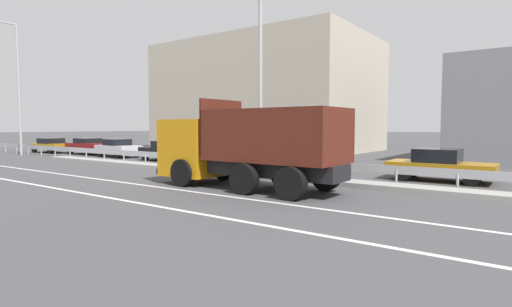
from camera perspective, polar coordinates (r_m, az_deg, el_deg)
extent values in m
plane|color=#424244|center=(17.10, -8.44, -3.77)|extent=(320.00, 320.00, 0.00)
cube|color=silver|center=(13.34, -5.70, -5.89)|extent=(57.36, 0.16, 0.01)
cube|color=silver|center=(11.69, -13.65, -7.38)|extent=(57.36, 0.16, 0.01)
cube|color=gray|center=(18.82, -3.44, -2.76)|extent=(31.55, 1.10, 0.18)
cube|color=#9EA0A5|center=(19.42, -1.86, -0.98)|extent=(57.36, 0.04, 0.32)
cylinder|color=#ADADB2|center=(41.15, -32.15, 0.56)|extent=(0.09, 0.09, 0.62)
cylinder|color=#ADADB2|center=(39.21, -31.01, 0.47)|extent=(0.09, 0.09, 0.62)
cylinder|color=#ADADB2|center=(37.28, -29.74, 0.36)|extent=(0.09, 0.09, 0.62)
cylinder|color=#ADADB2|center=(35.38, -28.34, 0.25)|extent=(0.09, 0.09, 0.62)
cylinder|color=#ADADB2|center=(33.50, -26.78, 0.12)|extent=(0.09, 0.09, 0.62)
cylinder|color=#ADADB2|center=(31.65, -25.03, -0.03)|extent=(0.09, 0.09, 0.62)
cylinder|color=#ADADB2|center=(29.83, -23.07, -0.19)|extent=(0.09, 0.09, 0.62)
cylinder|color=#ADADB2|center=(28.05, -20.86, -0.37)|extent=(0.09, 0.09, 0.62)
cylinder|color=#ADADB2|center=(26.32, -18.35, -0.58)|extent=(0.09, 0.09, 0.62)
cylinder|color=#ADADB2|center=(24.64, -15.50, -0.81)|extent=(0.09, 0.09, 0.62)
cylinder|color=#ADADB2|center=(23.04, -12.24, -1.08)|extent=(0.09, 0.09, 0.62)
cylinder|color=#ADADB2|center=(21.52, -8.50, -1.37)|extent=(0.09, 0.09, 0.62)
cylinder|color=#ADADB2|center=(20.11, -4.22, -1.71)|extent=(0.09, 0.09, 0.62)
cylinder|color=#ADADB2|center=(18.83, 0.67, -2.08)|extent=(0.09, 0.09, 0.62)
cylinder|color=#ADADB2|center=(17.71, 6.24, -2.48)|extent=(0.09, 0.09, 0.62)
cylinder|color=#ADADB2|center=(16.77, 12.50, -2.90)|extent=(0.09, 0.09, 0.62)
cylinder|color=#ADADB2|center=(16.06, 19.40, -3.33)|extent=(0.09, 0.09, 0.62)
cylinder|color=#ADADB2|center=(15.60, 26.84, -3.74)|extent=(0.09, 0.09, 0.62)
cube|color=orange|center=(16.28, -8.22, 0.89)|extent=(2.25, 2.43, 2.23)
cube|color=black|center=(17.07, -10.89, 2.31)|extent=(0.06, 2.06, 0.84)
cube|color=black|center=(17.19, -10.92, -2.19)|extent=(0.13, 2.35, 0.24)
cube|color=black|center=(13.97, 2.56, -2.20)|extent=(5.18, 1.39, 0.53)
cube|color=#511E14|center=(13.94, 2.56, -0.87)|extent=(4.99, 2.37, 0.12)
cube|color=#511E14|center=(13.00, -0.16, 2.79)|extent=(4.95, 0.17, 1.69)
cube|color=#511E14|center=(14.82, 4.97, 2.91)|extent=(4.95, 0.17, 1.69)
cube|color=#511E14|center=(15.39, -4.93, 3.73)|extent=(0.13, 2.30, 2.11)
cube|color=#511E14|center=(12.69, 11.68, 2.68)|extent=(0.13, 2.30, 1.69)
cylinder|color=black|center=(15.30, -10.42, -2.73)|extent=(1.04, 0.34, 1.04)
cylinder|color=black|center=(16.97, -4.59, -2.03)|extent=(1.04, 0.34, 1.04)
cylinder|color=black|center=(13.29, -1.68, -3.66)|extent=(1.04, 0.34, 1.04)
cylinder|color=black|center=(15.19, 3.85, -2.72)|extent=(1.04, 0.34, 1.04)
cylinder|color=black|center=(12.26, 4.96, -4.31)|extent=(1.04, 0.34, 1.04)
cylinder|color=black|center=(14.29, 9.94, -3.19)|extent=(1.04, 0.34, 1.04)
cylinder|color=white|center=(20.73, -9.55, -1.99)|extent=(0.16, 0.16, 0.33)
cylinder|color=black|center=(20.70, -9.56, -1.09)|extent=(0.16, 0.16, 0.33)
cylinder|color=white|center=(20.67, -9.57, -0.19)|extent=(0.16, 0.16, 0.33)
cylinder|color=black|center=(20.65, -9.58, 0.71)|extent=(0.16, 0.16, 0.33)
cylinder|color=white|center=(20.64, -9.59, 1.61)|extent=(0.16, 0.16, 0.33)
cylinder|color=#1E4CB2|center=(20.62, -9.60, 3.07)|extent=(0.72, 0.03, 0.72)
cylinder|color=white|center=(20.62, -9.60, 3.07)|extent=(0.78, 0.02, 0.78)
cylinder|color=#ADADB2|center=(36.45, -30.77, 7.83)|extent=(0.18, 0.18, 10.24)
cylinder|color=#ADADB2|center=(36.81, -32.65, 15.55)|extent=(0.19, 2.12, 0.10)
cylinder|color=#ADADB2|center=(18.03, 0.62, 9.52)|extent=(0.18, 0.18, 8.07)
cube|color=#B27A14|center=(38.81, -27.13, 0.92)|extent=(4.12, 1.99, 0.50)
cube|color=black|center=(38.89, -27.24, 1.63)|extent=(1.77, 1.67, 0.46)
cylinder|color=black|center=(38.17, -25.06, 0.56)|extent=(0.61, 0.22, 0.60)
cylinder|color=black|center=(37.30, -27.34, 0.42)|extent=(0.61, 0.22, 0.60)
cylinder|color=black|center=(40.34, -26.92, 0.67)|extent=(0.61, 0.22, 0.60)
cylinder|color=black|center=(39.52, -29.11, 0.54)|extent=(0.61, 0.22, 0.60)
cube|color=maroon|center=(35.12, -22.81, 0.88)|extent=(4.00, 1.84, 0.63)
cube|color=black|center=(35.20, -22.93, 1.72)|extent=(1.69, 1.59, 0.38)
cylinder|color=black|center=(34.57, -20.53, 0.37)|extent=(0.60, 0.21, 0.60)
cylinder|color=black|center=(33.65, -22.89, 0.22)|extent=(0.60, 0.21, 0.60)
cylinder|color=black|center=(36.62, -22.71, 0.50)|extent=(0.60, 0.21, 0.60)
cylinder|color=black|center=(35.75, -24.98, 0.36)|extent=(0.60, 0.21, 0.60)
cube|color=silver|center=(31.26, -19.09, 0.59)|extent=(3.94, 2.03, 0.57)
cube|color=black|center=(31.33, -19.22, 1.54)|extent=(1.72, 1.64, 0.46)
cylinder|color=black|center=(30.70, -16.64, 0.05)|extent=(0.61, 0.25, 0.60)
cylinder|color=black|center=(29.84, -19.29, -0.11)|extent=(0.61, 0.25, 0.60)
cylinder|color=black|center=(32.70, -18.89, 0.22)|extent=(0.61, 0.25, 0.60)
cylinder|color=black|center=(31.90, -21.42, 0.08)|extent=(0.61, 0.25, 0.60)
cube|color=black|center=(26.80, -12.63, 0.21)|extent=(4.14, 2.00, 0.58)
cube|color=black|center=(26.68, -12.48, 1.29)|extent=(1.80, 1.63, 0.44)
cylinder|color=black|center=(27.36, -15.55, -0.38)|extent=(0.61, 0.24, 0.60)
cylinder|color=black|center=(28.30, -12.84, -0.20)|extent=(0.61, 0.24, 0.60)
cylinder|color=black|center=(25.34, -12.37, -0.66)|extent=(0.61, 0.24, 0.60)
cylinder|color=black|center=(26.35, -9.57, -0.45)|extent=(0.61, 0.24, 0.60)
cube|color=#A3A3A8|center=(23.16, -3.04, -0.09)|extent=(4.43, 1.92, 0.73)
cube|color=black|center=(23.21, -3.30, 1.41)|extent=(1.90, 1.60, 0.48)
cylinder|color=black|center=(23.10, 0.87, -1.00)|extent=(0.61, 0.23, 0.60)
cylinder|color=black|center=(21.74, -1.46, -1.31)|extent=(0.61, 0.23, 0.60)
cylinder|color=black|center=(24.66, -4.43, -0.70)|extent=(0.61, 0.23, 0.60)
cylinder|color=black|center=(23.39, -6.90, -0.97)|extent=(0.61, 0.23, 0.60)
cube|color=silver|center=(20.21, 7.05, -0.86)|extent=(4.30, 1.83, 0.61)
cube|color=black|center=(20.11, 7.37, 0.62)|extent=(1.83, 1.54, 0.44)
cylinder|color=black|center=(20.28, 2.68, -1.68)|extent=(0.61, 0.22, 0.60)
cylinder|color=black|center=(21.60, 5.14, -1.35)|extent=(0.61, 0.22, 0.60)
cylinder|color=black|center=(18.89, 9.22, -2.14)|extent=(0.61, 0.22, 0.60)
cylinder|color=black|center=(20.31, 11.39, -1.75)|extent=(0.61, 0.22, 0.60)
cube|color=#B27A14|center=(18.18, 24.84, -1.91)|extent=(4.09, 1.87, 0.49)
cube|color=black|center=(18.16, 24.51, -0.24)|extent=(1.72, 1.63, 0.56)
cylinder|color=black|center=(18.87, 29.10, -2.58)|extent=(0.60, 0.20, 0.60)
cylinder|color=black|center=(17.15, 28.42, -3.17)|extent=(0.60, 0.20, 0.60)
cylinder|color=black|center=(19.32, 21.63, -2.23)|extent=(0.60, 0.20, 0.60)
cylinder|color=black|center=(17.63, 20.24, -2.76)|extent=(0.60, 0.20, 0.60)
cube|color=#B7AD99|center=(39.36, 1.56, 8.00)|extent=(19.51, 12.92, 10.20)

